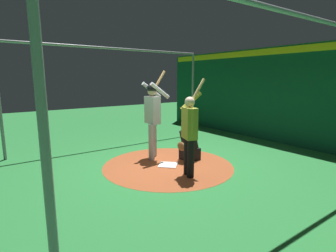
{
  "coord_description": "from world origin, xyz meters",
  "views": [
    {
      "loc": [
        3.48,
        4.89,
        2.05
      ],
      "look_at": [
        0.0,
        0.0,
        0.95
      ],
      "focal_mm": 28.21,
      "sensor_mm": 36.0,
      "label": 1
    }
  ],
  "objects": [
    {
      "name": "cage_frame",
      "position": [
        0.0,
        0.0,
        2.12
      ],
      "size": [
        6.31,
        5.61,
        2.96
      ],
      "color": "gray",
      "rests_on": "ground"
    },
    {
      "name": "visitor",
      "position": [
        0.02,
        0.8,
        0.97
      ],
      "size": [
        0.64,
        0.51,
        2.04
      ],
      "rotation": [
        0.0,
        0.0,
        -0.36
      ],
      "color": "black",
      "rests_on": "ground"
    },
    {
      "name": "catcher",
      "position": [
        -0.67,
        -0.05,
        0.39
      ],
      "size": [
        0.58,
        0.4,
        0.99
      ],
      "color": "black",
      "rests_on": "ground"
    },
    {
      "name": "ground_plane",
      "position": [
        0.0,
        0.0,
        0.0
      ],
      "size": [
        26.23,
        26.23,
        0.0
      ],
      "primitive_type": "plane",
      "color": "#287A38"
    },
    {
      "name": "back_wall",
      "position": [
        -4.26,
        0.0,
        1.52
      ],
      "size": [
        0.22,
        10.23,
        3.02
      ],
      "color": "#0F472D",
      "rests_on": "ground"
    },
    {
      "name": "home_plate",
      "position": [
        0.0,
        0.0,
        0.01
      ],
      "size": [
        0.59,
        0.59,
        0.01
      ],
      "primitive_type": "cube",
      "rotation": [
        0.0,
        0.0,
        0.79
      ],
      "color": "white",
      "rests_on": "dirt_circle"
    },
    {
      "name": "dirt_circle",
      "position": [
        0.0,
        0.0,
        0.0
      ],
      "size": [
        3.07,
        3.07,
        0.01
      ],
      "primitive_type": "cylinder",
      "color": "#9E4C28",
      "rests_on": "ground"
    },
    {
      "name": "batter",
      "position": [
        -0.04,
        -0.72,
        1.19
      ],
      "size": [
        0.68,
        0.49,
        2.24
      ],
      "color": "#B3B3B7",
      "rests_on": "ground"
    }
  ]
}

